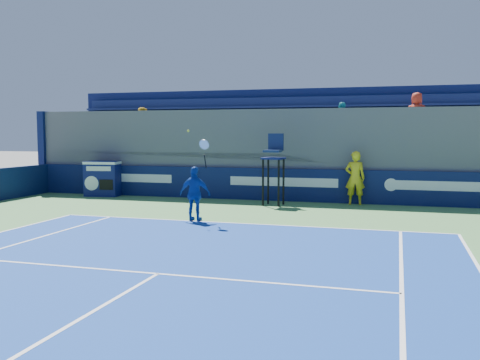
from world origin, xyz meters
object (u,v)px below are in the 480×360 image
(match_clock, at_px, (102,178))
(umpire_chair, at_px, (274,161))
(tennis_player, at_px, (195,194))
(ball_person, at_px, (355,178))

(match_clock, height_order, umpire_chair, umpire_chair)
(match_clock, xyz_separation_m, tennis_player, (5.70, -4.60, 0.05))
(match_clock, bearing_deg, umpire_chair, -5.43)
(match_clock, distance_m, umpire_chair, 7.14)
(ball_person, height_order, match_clock, ball_person)
(ball_person, distance_m, umpire_chair, 2.89)
(umpire_chair, distance_m, tennis_player, 4.22)
(umpire_chair, bearing_deg, tennis_player, -109.21)
(umpire_chair, relative_size, tennis_player, 0.96)
(ball_person, distance_m, match_clock, 9.76)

